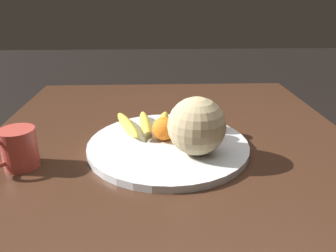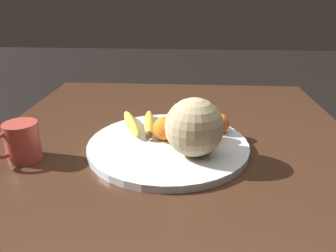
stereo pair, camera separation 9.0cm
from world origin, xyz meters
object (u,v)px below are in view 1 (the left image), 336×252
kitchen_table (171,174)px  banana_bunch (144,124)px  orange_mid_center (198,117)px  orange_back_left (216,121)px  orange_back_right (164,129)px  ceramic_mug (18,149)px  melon (197,126)px  fruit_bowl (168,145)px  orange_front_left (179,122)px  orange_front_right (210,129)px

kitchen_table → banana_bunch: size_ratio=6.68×
orange_mid_center → orange_back_left: size_ratio=1.08×
orange_back_right → ceramic_mug: size_ratio=0.59×
kitchen_table → melon: melon is taller
kitchen_table → orange_back_left: size_ratio=23.55×
fruit_bowl → banana_bunch: 0.13m
orange_mid_center → ceramic_mug: 0.52m
fruit_bowl → melon: melon is taller
orange_back_left → orange_back_right: (-0.06, 0.16, 0.00)m
orange_mid_center → ceramic_mug: bearing=113.4°
orange_front_left → orange_back_left: bearing=-83.7°
kitchen_table → orange_back_left: orange_back_left is taller
banana_bunch → orange_back_left: (-0.02, -0.22, 0.01)m
fruit_bowl → orange_front_right: (0.02, -0.12, 0.04)m
orange_front_right → kitchen_table: bearing=101.5°
banana_bunch → ceramic_mug: 0.36m
orange_front_left → melon: bearing=-165.4°
orange_front_right → fruit_bowl: bearing=101.1°
banana_bunch → ceramic_mug: bearing=115.2°
orange_front_right → orange_mid_center: (0.09, 0.02, 0.00)m
orange_mid_center → banana_bunch: bearing=94.9°
banana_bunch → orange_front_right: bearing=-118.8°
fruit_bowl → orange_back_left: 0.17m
orange_front_right → melon: bearing=149.7°
orange_front_left → orange_mid_center: (0.05, -0.06, -0.00)m
kitchen_table → banana_bunch: 0.17m
banana_bunch → orange_front_right: 0.21m
orange_front_left → orange_front_right: 0.10m
fruit_bowl → orange_front_left: 0.09m
kitchen_table → orange_front_right: bearing=-78.5°
orange_front_left → orange_back_left: (0.01, -0.11, -0.00)m
melon → banana_bunch: bearing=39.9°
orange_back_right → orange_front_right: bearing=-88.4°
melon → orange_back_right: bearing=44.0°
ceramic_mug → fruit_bowl: bearing=-76.8°
fruit_bowl → orange_mid_center: size_ratio=7.17×
orange_front_left → orange_back_left: orange_front_left is taller
fruit_bowl → orange_front_left: size_ratio=6.61×
melon → orange_front_right: (0.09, -0.05, -0.05)m
ceramic_mug → orange_front_left: bearing=-69.2°
orange_mid_center → orange_back_right: 0.14m
orange_back_left → fruit_bowl: bearing=118.7°
melon → banana_bunch: melon is taller
kitchen_table → fruit_bowl: bearing=95.3°
orange_front_right → orange_back_right: 0.13m
melon → orange_back_left: size_ratio=2.58×
kitchen_table → orange_back_right: 0.14m
fruit_bowl → orange_front_right: orange_front_right is taller
kitchen_table → melon: bearing=-135.9°
melon → banana_bunch: (0.17, 0.14, -0.06)m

